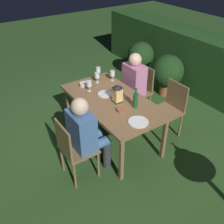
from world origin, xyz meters
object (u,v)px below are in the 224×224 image
bowl_olives (121,110)px  bowl_bread (84,84)px  potted_plant_by_hedge (141,57)px  wine_glass_b (89,84)px  chair_side_right_b (170,107)px  lantern_centerpiece (117,92)px  person_in_pink (131,84)px  potted_plant_corner (167,72)px  person_in_blue (87,133)px  wine_glass_a (97,76)px  plate_b (138,122)px  plate_a (106,94)px  chair_side_left_b (73,148)px  wine_glass_c (98,70)px  chair_side_right_a (140,88)px  green_bottle_on_table (136,100)px  dining_table (112,103)px  wine_glass_d (112,74)px

bowl_olives → bowl_bread: size_ratio=0.87×
potted_plant_by_hedge → bowl_olives: bearing=-45.7°
wine_glass_b → bowl_olives: 0.73m
chair_side_right_b → lantern_centerpiece: bearing=-109.2°
person_in_pink → bowl_bread: bearing=-106.7°
bowl_bread → potted_plant_corner: potted_plant_corner is taller
person_in_blue → wine_glass_a: person_in_blue is taller
plate_b → plate_a: bearing=177.0°
chair_side_left_b → wine_glass_c: bearing=136.4°
wine_glass_b → potted_plant_by_hedge: wine_glass_b is taller
potted_plant_by_hedge → wine_glass_c: bearing=-65.1°
chair_side_right_a → green_bottle_on_table: green_bottle_on_table is taller
person_in_blue → potted_plant_corner: 2.50m
dining_table → bowl_bread: bearing=-167.7°
chair_side_right_b → potted_plant_by_hedge: bearing=153.5°
person_in_blue → chair_side_right_b: bearing=90.0°
bowl_bread → green_bottle_on_table: bearing=16.7°
green_bottle_on_table → wine_glass_d: (-0.84, 0.19, 0.01)m
person_in_pink → potted_plant_corner: bearing=100.9°
wine_glass_a → potted_plant_by_hedge: size_ratio=0.20×
bowl_bread → plate_a: bearing=17.3°
plate_b → bowl_bread: bearing=-175.9°
wine_glass_b → wine_glass_d: (-0.10, 0.49, 0.00)m
chair_side_right_a → bowl_bread: bearing=-103.4°
wine_glass_c → dining_table: bearing=-16.9°
chair_side_right_b → bowl_olives: (-0.05, -0.90, 0.26)m
plate_b → dining_table: bearing=176.4°
wine_glass_c → lantern_centerpiece: bearing=-13.2°
dining_table → wine_glass_a: 0.61m
bowl_bread → potted_plant_by_hedge: 2.05m
chair_side_right_b → wine_glass_c: bearing=-151.3°
chair_side_right_a → wine_glass_b: wine_glass_b is taller
wine_glass_d → potted_plant_by_hedge: bearing=124.2°
chair_side_right_b → person_in_blue: (-0.00, -1.46, 0.15)m
green_bottle_on_table → dining_table: bearing=-156.1°
person_in_pink → wine_glass_d: person_in_pink is taller
dining_table → wine_glass_d: (-0.49, 0.34, 0.17)m
wine_glass_c → bowl_olives: 1.10m
wine_glass_a → potted_plant_by_hedge: (-0.86, 1.62, -0.33)m
dining_table → plate_b: plate_b is taller
dining_table → potted_plant_corner: size_ratio=1.96×
dining_table → wine_glass_b: (-0.40, -0.14, 0.17)m
person_in_blue → green_bottle_on_table: (-0.02, 0.78, 0.20)m
chair_side_right_b → plate_a: 1.02m
green_bottle_on_table → potted_plant_corner: 1.82m
dining_table → bowl_olives: 0.34m
lantern_centerpiece → potted_plant_by_hedge: size_ratio=0.32×
chair_side_right_a → bowl_olives: (0.69, -0.90, 0.26)m
plate_a → plate_b: size_ratio=0.88×
lantern_centerpiece → bowl_olives: lantern_centerpiece is taller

